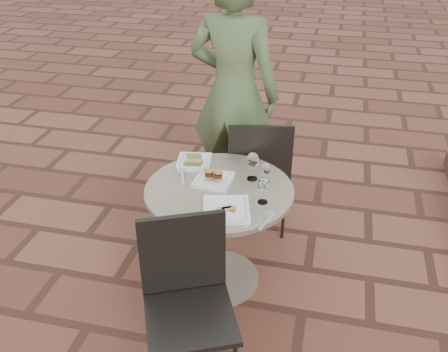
% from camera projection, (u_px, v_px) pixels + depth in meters
% --- Properties ---
extents(ground, '(60.00, 60.00, 0.00)m').
position_uv_depth(ground, '(249.00, 260.00, 3.54)').
color(ground, brown).
rests_on(ground, ground).
extents(cafe_table, '(0.90, 0.90, 0.73)m').
position_uv_depth(cafe_table, '(219.00, 222.00, 3.12)').
color(cafe_table, gray).
rests_on(cafe_table, ground).
extents(chair_far, '(0.53, 0.53, 0.93)m').
position_uv_depth(chair_far, '(259.00, 168.00, 3.57)').
color(chair_far, black).
rests_on(chair_far, ground).
extents(chair_near, '(0.58, 0.58, 0.93)m').
position_uv_depth(chair_near, '(187.00, 289.00, 2.51)').
color(chair_near, black).
rests_on(chair_near, ground).
extents(diner, '(0.77, 0.57, 1.93)m').
position_uv_depth(diner, '(234.00, 94.00, 3.70)').
color(diner, '#455A31').
rests_on(diner, ground).
extents(plate_salmon, '(0.25, 0.25, 0.06)m').
position_uv_depth(plate_salmon, '(194.00, 161.00, 3.25)').
color(plate_salmon, white).
rests_on(plate_salmon, cafe_table).
extents(plate_sliders, '(0.23, 0.23, 0.14)m').
position_uv_depth(plate_sliders, '(214.00, 178.00, 3.05)').
color(plate_sliders, white).
rests_on(plate_sliders, cafe_table).
extents(plate_tuna, '(0.31, 0.31, 0.03)m').
position_uv_depth(plate_tuna, '(226.00, 210.00, 2.77)').
color(plate_tuna, white).
rests_on(plate_tuna, cafe_table).
extents(wine_glass_right, '(0.07, 0.07, 0.16)m').
position_uv_depth(wine_glass_right, '(263.00, 185.00, 2.81)').
color(wine_glass_right, white).
rests_on(wine_glass_right, cafe_table).
extents(wine_glass_mid, '(0.08, 0.08, 0.18)m').
position_uv_depth(wine_glass_mid, '(253.00, 161.00, 3.03)').
color(wine_glass_mid, white).
rests_on(wine_glass_mid, cafe_table).
extents(wine_glass_far, '(0.06, 0.06, 0.15)m').
position_uv_depth(wine_glass_far, '(266.00, 169.00, 2.99)').
color(wine_glass_far, white).
rests_on(wine_glass_far, cafe_table).
extents(steel_ramekin, '(0.07, 0.07, 0.04)m').
position_uv_depth(steel_ramekin, '(182.00, 173.00, 3.11)').
color(steel_ramekin, silver).
rests_on(steel_ramekin, cafe_table).
extents(cutlery_set, '(0.18, 0.25, 0.00)m').
position_uv_depth(cutlery_set, '(262.00, 221.00, 2.71)').
color(cutlery_set, silver).
rests_on(cutlery_set, cafe_table).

